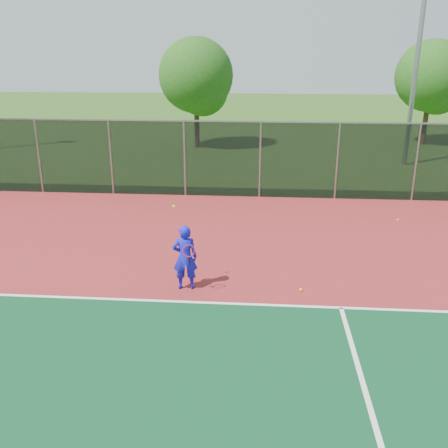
# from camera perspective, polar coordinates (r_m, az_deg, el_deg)

# --- Properties ---
(ground) EXTENTS (120.00, 120.00, 0.00)m
(ground) POSITION_cam_1_polar(r_m,az_deg,el_deg) (9.34, 3.11, -18.18)
(ground) COLOR #295117
(ground) RESTS_ON ground
(court_apron) EXTENTS (30.00, 20.00, 0.02)m
(court_apron) POSITION_cam_1_polar(r_m,az_deg,el_deg) (10.99, 3.40, -11.76)
(court_apron) COLOR maroon
(court_apron) RESTS_ON ground
(fence_back) EXTENTS (30.00, 0.06, 3.03)m
(fence_back) POSITION_cam_1_polar(r_m,az_deg,el_deg) (19.83, 4.14, 7.42)
(fence_back) COLOR black
(fence_back) RESTS_ON court_apron
(tennis_player) EXTENTS (0.65, 0.65, 2.14)m
(tennis_player) POSITION_cam_1_polar(r_m,az_deg,el_deg) (12.29, -4.48, -3.81)
(tennis_player) COLOR #1616D2
(tennis_player) RESTS_ON court_apron
(practice_ball_0) EXTENTS (0.07, 0.07, 0.07)m
(practice_ball_0) POSITION_cam_1_polar(r_m,az_deg,el_deg) (18.34, 19.25, 0.45)
(practice_ball_0) COLOR yellow
(practice_ball_0) RESTS_ON court_apron
(practice_ball_1) EXTENTS (0.07, 0.07, 0.07)m
(practice_ball_1) POSITION_cam_1_polar(r_m,az_deg,el_deg) (12.59, 8.79, -7.42)
(practice_ball_1) COLOR yellow
(practice_ball_1) RESTS_ON court_apron
(practice_ball_2) EXTENTS (0.07, 0.07, 0.07)m
(practice_ball_2) POSITION_cam_1_polar(r_m,az_deg,el_deg) (14.18, -4.66, -4.04)
(practice_ball_2) COLOR yellow
(practice_ball_2) RESTS_ON court_apron
(floodlight_n) EXTENTS (0.90, 0.40, 11.32)m
(floodlight_n) POSITION_cam_1_polar(r_m,az_deg,el_deg) (26.93, 21.54, 19.81)
(floodlight_n) COLOR gray
(floodlight_n) RESTS_ON ground
(tree_back_left) EXTENTS (4.32, 4.32, 6.34)m
(tree_back_left) POSITION_cam_1_polar(r_m,az_deg,el_deg) (30.03, -3.04, 16.21)
(tree_back_left) COLOR #382314
(tree_back_left) RESTS_ON ground
(tree_back_mid) EXTENTS (4.24, 4.24, 6.22)m
(tree_back_mid) POSITION_cam_1_polar(r_m,az_deg,el_deg) (33.41, 22.77, 15.00)
(tree_back_mid) COLOR #382314
(tree_back_mid) RESTS_ON ground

